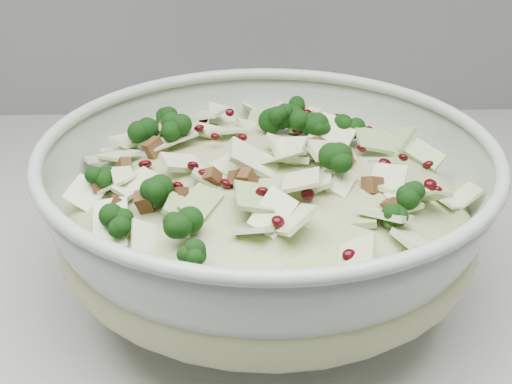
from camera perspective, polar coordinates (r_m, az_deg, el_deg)
mixing_bowl at (r=0.51m, az=0.90°, el=-2.21°), size 0.32×0.32×0.13m
salad at (r=0.50m, az=0.92°, el=-0.18°), size 0.38×0.38×0.13m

